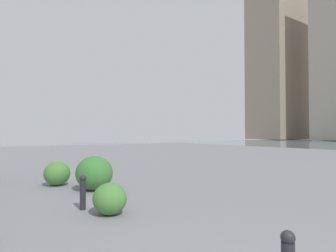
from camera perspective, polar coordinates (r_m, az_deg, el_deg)
building_highrise at (r=82.31m, az=21.31°, el=11.26°), size 10.47×14.43×41.08m
bollard_mid at (r=6.11m, az=-16.78°, el=-12.51°), size 0.13×0.13×0.70m
shrub_low at (r=5.65m, az=-11.64°, el=-14.15°), size 0.70×0.63×0.60m
shrub_round at (r=9.09m, az=-21.47°, el=-8.89°), size 0.83×0.74×0.70m
shrub_wide at (r=8.03m, az=-14.63°, el=-9.16°), size 1.08×0.97×0.92m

